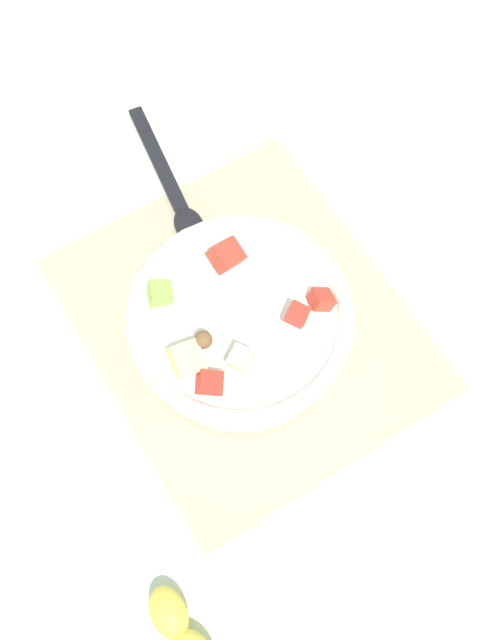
% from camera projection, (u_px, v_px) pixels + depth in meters
% --- Properties ---
extents(ground_plane, '(2.40, 2.40, 0.00)m').
position_uv_depth(ground_plane, '(245.00, 323.00, 0.89)').
color(ground_plane, silver).
extents(placemat, '(0.41, 0.35, 0.01)m').
position_uv_depth(placemat, '(245.00, 322.00, 0.89)').
color(placemat, tan).
rests_on(placemat, ground_plane).
extents(salad_bowl, '(0.25, 0.25, 0.10)m').
position_uv_depth(salad_bowl, '(240.00, 323.00, 0.85)').
color(salad_bowl, white).
rests_on(salad_bowl, placemat).
extents(serving_spoon, '(0.23, 0.06, 0.01)m').
position_uv_depth(serving_spoon, '(176.00, 196.00, 0.95)').
color(serving_spoon, black).
rests_on(serving_spoon, placemat).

